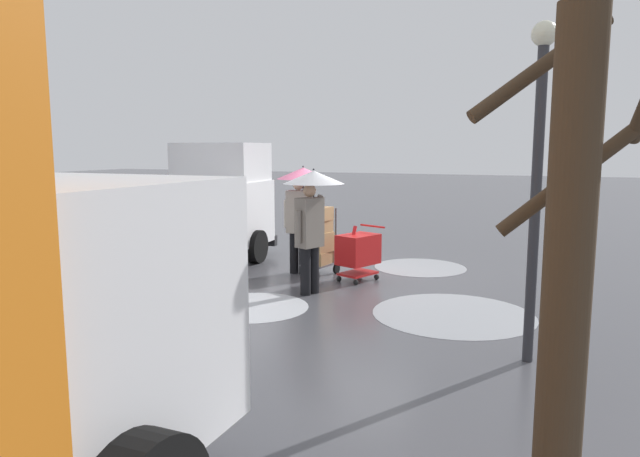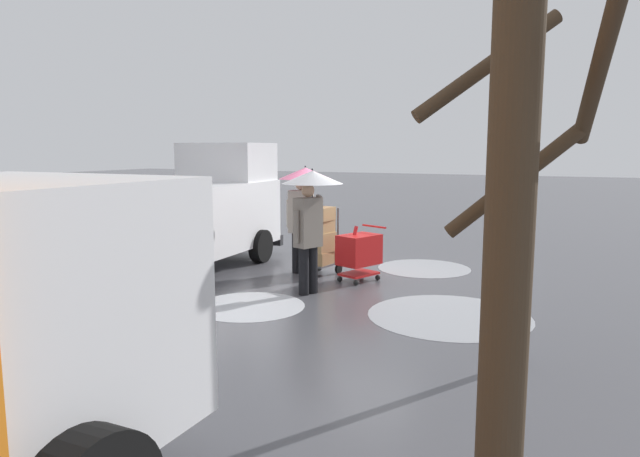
# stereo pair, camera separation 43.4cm
# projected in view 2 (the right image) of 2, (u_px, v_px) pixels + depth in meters

# --- Properties ---
(ground_plane) EXTENTS (90.00, 90.00, 0.00)m
(ground_plane) POSITION_uv_depth(u_px,v_px,m) (353.00, 277.00, 11.09)
(ground_plane) COLOR #4C4C51
(slush_patch_near_cluster) EXTENTS (1.91, 1.91, 0.01)m
(slush_patch_near_cluster) POSITION_uv_depth(u_px,v_px,m) (424.00, 268.00, 11.90)
(slush_patch_near_cluster) COLOR #999BA0
(slush_patch_near_cluster) RESTS_ON ground
(slush_patch_under_van) EXTENTS (1.76, 1.76, 0.01)m
(slush_patch_under_van) POSITION_uv_depth(u_px,v_px,m) (249.00, 306.00, 9.04)
(slush_patch_under_van) COLOR silver
(slush_patch_under_van) RESTS_ON ground
(slush_patch_mid_street) EXTENTS (2.43, 2.43, 0.01)m
(slush_patch_mid_street) POSITION_uv_depth(u_px,v_px,m) (449.00, 316.00, 8.52)
(slush_patch_mid_street) COLOR #999BA0
(slush_patch_mid_street) RESTS_ON ground
(cargo_van_parked_right) EXTENTS (2.40, 5.43, 2.60)m
(cargo_van_parked_right) POSITION_uv_depth(u_px,v_px,m) (186.00, 213.00, 11.50)
(cargo_van_parked_right) COLOR white
(cargo_van_parked_right) RESTS_ON ground
(shopping_cart_vendor) EXTENTS (0.81, 0.96, 1.04)m
(shopping_cart_vendor) POSITION_uv_depth(u_px,v_px,m) (359.00, 251.00, 10.69)
(shopping_cart_vendor) COLOR red
(shopping_cart_vendor) RESTS_ON ground
(hand_dolly_boxes) EXTENTS (0.62, 0.78, 1.35)m
(hand_dolly_boxes) POSITION_uv_depth(u_px,v_px,m) (320.00, 238.00, 11.18)
(hand_dolly_boxes) COLOR #515156
(hand_dolly_boxes) RESTS_ON ground
(pedestrian_pink_side) EXTENTS (1.04, 1.04, 2.15)m
(pedestrian_pink_side) POSITION_uv_depth(u_px,v_px,m) (310.00, 202.00, 9.64)
(pedestrian_pink_side) COLOR black
(pedestrian_pink_side) RESTS_ON ground
(pedestrian_black_side) EXTENTS (1.04, 1.04, 2.15)m
(pedestrian_black_side) POSITION_uv_depth(u_px,v_px,m) (303.00, 194.00, 11.20)
(pedestrian_black_side) COLOR black
(pedestrian_black_side) RESTS_ON ground
(bare_tree_near) EXTENTS (1.01, 0.88, 3.21)m
(bare_tree_near) POSITION_uv_depth(u_px,v_px,m) (507.00, 311.00, 2.84)
(bare_tree_near) COLOR #423323
(bare_tree_near) RESTS_ON ground
(street_lamp) EXTENTS (0.28, 0.28, 3.86)m
(street_lamp) POSITION_uv_depth(u_px,v_px,m) (527.00, 159.00, 6.29)
(street_lamp) COLOR #2D2D33
(street_lamp) RESTS_ON ground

